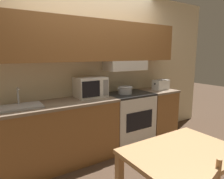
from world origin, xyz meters
TOP-DOWN VIEW (x-y plane):
  - ground_plane at (0.00, 0.00)m, footprint 16.00×16.00m
  - wall_back at (0.02, -0.06)m, footprint 5.33×0.38m
  - lower_counter_main at (-0.65, -0.28)m, footprint 1.65×0.58m
  - lower_counter_right_stub at (1.20, -0.28)m, footprint 0.55×0.58m
  - stove_range at (0.55, -0.28)m, footprint 0.74×0.57m
  - cooking_pot at (0.47, -0.27)m, footprint 0.31×0.24m
  - microwave at (-0.11, -0.18)m, footprint 0.45×0.34m
  - toaster at (1.25, -0.31)m, footprint 0.29×0.18m
  - sink_basin at (-1.11, -0.28)m, footprint 0.51×0.32m
  - dining_table at (-0.14, -1.90)m, footprint 0.93×0.65m

SIDE VIEW (x-z plane):
  - ground_plane at x=0.00m, z-range 0.00..0.00m
  - stove_range at x=0.55m, z-range 0.00..0.88m
  - lower_counter_main at x=-0.65m, z-range 0.00..0.88m
  - lower_counter_right_stub at x=1.20m, z-range 0.00..0.88m
  - dining_table at x=-0.14m, z-range 0.25..1.00m
  - sink_basin at x=-1.11m, z-range 0.78..1.02m
  - cooking_pot at x=0.47m, z-range 0.89..1.01m
  - toaster at x=1.25m, z-range 0.88..1.06m
  - microwave at x=-0.11m, z-range 0.88..1.18m
  - wall_back at x=0.02m, z-range 0.20..2.75m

